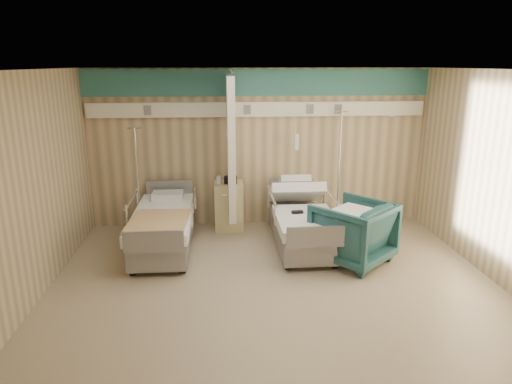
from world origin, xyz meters
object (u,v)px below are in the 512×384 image
bed_right (301,227)px  visitor_armchair (353,232)px  bed_left (164,231)px  bedside_cabinet (229,206)px  iv_stand_right (337,202)px  iv_stand_left (140,213)px

bed_right → visitor_armchair: bearing=-45.4°
bed_left → bedside_cabinet: (1.05, 0.90, 0.11)m
bed_left → iv_stand_right: iv_stand_right is taller
bed_left → bedside_cabinet: bearing=40.6°
iv_stand_left → bed_right: bearing=-15.6°
bed_right → iv_stand_left: 2.78m
bed_right → iv_stand_right: size_ratio=1.04×
bedside_cabinet → iv_stand_left: iv_stand_left is taller
bed_left → iv_stand_left: (-0.48, 0.75, 0.07)m
bed_right → visitor_armchair: size_ratio=2.12×
iv_stand_right → bed_right: bearing=-130.8°
bed_right → iv_stand_right: iv_stand_right is taller
visitor_armchair → iv_stand_left: bearing=-64.2°
bed_right → bedside_cabinet: bedside_cabinet is taller
bed_left → iv_stand_left: bearing=122.7°
iv_stand_right → visitor_armchair: bearing=-96.3°
visitor_armchair → iv_stand_left: iv_stand_left is taller
bedside_cabinet → iv_stand_left: bearing=-174.3°
bedside_cabinet → visitor_armchair: 2.38m
bed_left → bed_right: bearing=0.0°
bed_left → iv_stand_right: 3.18m
bed_right → visitor_armchair: 0.94m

